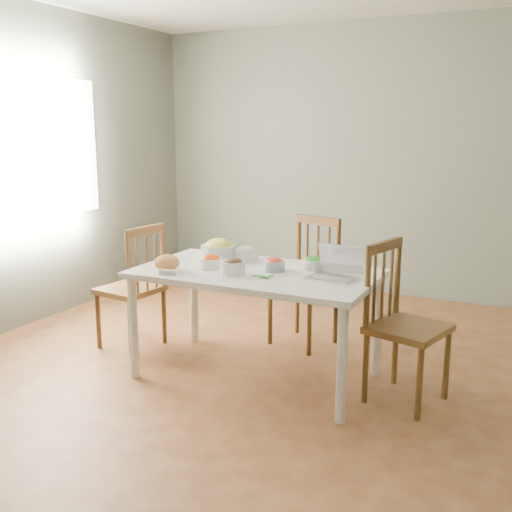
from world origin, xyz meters
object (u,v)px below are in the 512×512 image
at_px(bread_boule, 167,263).
at_px(chair_left, 130,286).
at_px(laptop, 332,264).
at_px(chair_right, 409,325).
at_px(dining_table, 256,324).
at_px(bowl_squash, 219,250).
at_px(chair_far, 303,282).

bearing_deg(bread_boule, chair_left, 149.25).
xyz_separation_m(chair_left, laptop, (1.66, -0.10, 0.36)).
distance_m(bread_boule, laptop, 1.09).
distance_m(chair_right, bread_boule, 1.60).
bearing_deg(dining_table, bread_boule, -154.08).
distance_m(chair_left, chair_right, 2.13).
bearing_deg(chair_left, chair_right, 96.48).
bearing_deg(chair_right, dining_table, 108.58).
xyz_separation_m(dining_table, chair_left, (-1.12, 0.10, 0.11)).
bearing_deg(bowl_squash, chair_far, 50.55).
distance_m(dining_table, bowl_squash, 0.62).
distance_m(dining_table, chair_left, 1.13).
height_order(dining_table, chair_left, chair_left).
bearing_deg(dining_table, chair_far, 85.87).
relative_size(chair_right, bowl_squash, 3.89).
xyz_separation_m(dining_table, chair_far, (0.05, 0.73, 0.13)).
bearing_deg(chair_right, bread_boule, 116.77).
relative_size(chair_left, chair_right, 0.97).
relative_size(chair_left, laptop, 3.20).
relative_size(bread_boule, laptop, 0.56).
bearing_deg(chair_far, bowl_squash, -115.08).
xyz_separation_m(chair_far, laptop, (0.48, -0.73, 0.35)).
height_order(chair_left, laptop, chair_left).
distance_m(bread_boule, bowl_squash, 0.47).
bearing_deg(bowl_squash, laptop, -11.81).
xyz_separation_m(dining_table, bread_boule, (-0.53, -0.26, 0.43)).
bearing_deg(dining_table, bowl_squash, 154.15).
distance_m(chair_far, laptop, 0.94).
bearing_deg(chair_left, chair_far, 125.58).
height_order(chair_far, bowl_squash, chair_far).
relative_size(chair_far, bowl_squash, 3.89).
bearing_deg(laptop, bread_boule, -161.22).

